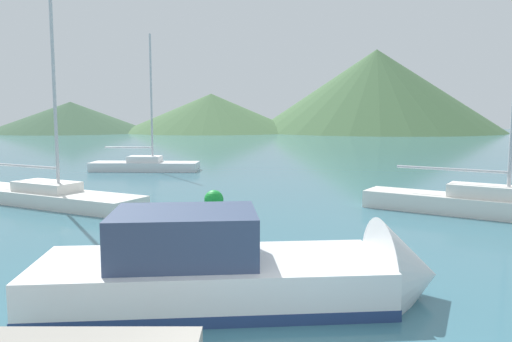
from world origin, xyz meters
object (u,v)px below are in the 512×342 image
at_px(buoy_marker, 215,209).
at_px(sailboat_outer, 488,204).
at_px(sailboat_inner, 48,194).
at_px(motorboat_near, 253,274).
at_px(sailboat_middle, 146,164).

bearing_deg(buoy_marker, sailboat_outer, 5.37).
xyz_separation_m(sailboat_inner, sailboat_outer, (15.77, -2.22, 0.03)).
xyz_separation_m(motorboat_near, sailboat_middle, (-6.76, 21.69, -0.13)).
distance_m(sailboat_outer, buoy_marker, 9.19).
bearing_deg(sailboat_middle, motorboat_near, -70.26).
relative_size(motorboat_near, buoy_marker, 7.39).
relative_size(sailboat_inner, sailboat_outer, 1.20).
distance_m(sailboat_inner, buoy_marker, 7.31).
distance_m(sailboat_middle, buoy_marker, 15.79).
distance_m(sailboat_inner, sailboat_outer, 15.93).
bearing_deg(sailboat_middle, sailboat_inner, -93.10).
xyz_separation_m(motorboat_near, sailboat_outer, (7.88, 7.75, -0.10)).
relative_size(sailboat_outer, buoy_marker, 7.60).
xyz_separation_m(sailboat_middle, sailboat_outer, (14.64, -13.94, 0.03)).
bearing_deg(motorboat_near, sailboat_inner, 123.50).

